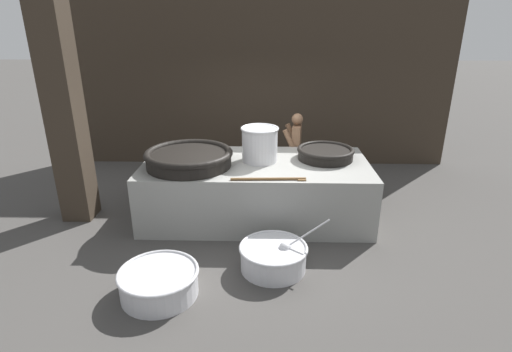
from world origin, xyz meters
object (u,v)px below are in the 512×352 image
object	(u,v)px
giant_wok_near	(189,157)
giant_wok_far	(325,153)
cook	(296,150)
prep_bowl_meat	(159,281)
prep_bowl_vegetables	(273,256)
stock_pot	(260,144)

from	to	relation	value
giant_wok_near	giant_wok_far	distance (m)	2.26
giant_wok_near	cook	bearing A→B (deg)	36.77
giant_wok_near	prep_bowl_meat	distance (m)	2.19
prep_bowl_vegetables	prep_bowl_meat	distance (m)	1.52
giant_wok_near	stock_pot	distance (m)	1.17
giant_wok_near	cook	size ratio (longest dim) A/B	0.91
giant_wok_near	prep_bowl_vegetables	xyz separation A→B (m)	(1.34, -1.39, -0.92)
cook	giant_wok_near	bearing A→B (deg)	45.27
stock_pot	prep_bowl_vegetables	bearing A→B (deg)	-82.57
prep_bowl_vegetables	giant_wok_near	bearing A→B (deg)	133.99
prep_bowl_vegetables	giant_wok_far	bearing A→B (deg)	63.72
stock_pot	prep_bowl_vegetables	distance (m)	1.99
giant_wok_far	prep_bowl_meat	distance (m)	3.42
stock_pot	prep_bowl_meat	xyz separation A→B (m)	(-1.18, -2.25, -1.08)
stock_pot	prep_bowl_meat	distance (m)	2.77
giant_wok_near	giant_wok_far	size ratio (longest dim) A/B	1.47
giant_wok_far	prep_bowl_meat	world-z (taller)	giant_wok_far
giant_wok_near	prep_bowl_meat	bearing A→B (deg)	-91.67
cook	prep_bowl_vegetables	bearing A→B (deg)	88.95
giant_wok_far	prep_bowl_meat	xyz separation A→B (m)	(-2.28, -2.38, -0.89)
prep_bowl_meat	giant_wok_near	bearing A→B (deg)	88.33
prep_bowl_vegetables	prep_bowl_meat	world-z (taller)	prep_bowl_vegetables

